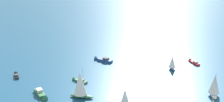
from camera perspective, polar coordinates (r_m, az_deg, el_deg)
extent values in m
plane|color=#1E517A|center=(127.46, 0.00, -8.47)|extent=(2000.00, 2000.00, 0.00)
cube|color=#23478C|center=(163.78, -1.38, -1.84)|extent=(5.63, 9.07, 1.38)
cone|color=#23478C|center=(166.54, -2.91, -1.50)|extent=(3.37, 3.05, 2.77)
cube|color=#38383D|center=(163.02, -1.19, -1.48)|extent=(3.14, 3.61, 1.04)
ellipsoid|color=#33704C|center=(125.69, -5.86, -8.64)|extent=(3.05, 10.12, 1.41)
cylinder|color=#B2B2B7|center=(122.62, -5.62, -5.99)|extent=(0.14, 0.14, 11.56)
cone|color=white|center=(123.24, -6.17, -6.17)|extent=(5.66, 5.66, 9.83)
ellipsoid|color=white|center=(133.60, 18.97, -7.95)|extent=(8.45, 2.72, 1.17)
cylinder|color=#B2B2B7|center=(130.79, 19.26, -5.96)|extent=(0.14, 0.14, 9.60)
cone|color=white|center=(131.92, 19.16, -5.96)|extent=(4.80, 4.80, 8.16)
ellipsoid|color=#23478C|center=(156.49, 11.48, -3.34)|extent=(6.45, 3.32, 0.87)
cylinder|color=#B2B2B7|center=(154.63, 11.62, -2.03)|extent=(0.14, 0.14, 7.15)
cone|color=white|center=(155.45, 11.54, -2.05)|extent=(4.20, 4.20, 6.08)
cylinder|color=#B2B2B7|center=(108.79, 3.02, -9.26)|extent=(0.14, 0.14, 11.71)
cone|color=white|center=(108.33, 2.50, -9.73)|extent=(7.90, 7.90, 9.96)
cube|color=black|center=(151.39, -17.93, -4.68)|extent=(5.73, 4.61, 0.91)
cone|color=black|center=(154.60, -18.05, -4.20)|extent=(2.20, 2.31, 1.81)
cube|color=#38383D|center=(150.70, -17.95, -4.46)|extent=(2.45, 2.30, 0.68)
cube|color=#B21E1E|center=(166.64, 15.69, -2.27)|extent=(6.43, 5.04, 1.01)
cone|color=#B21E1E|center=(169.53, 14.93, -1.83)|extent=(2.44, 2.57, 2.02)
cube|color=gray|center=(165.98, 15.81, -2.04)|extent=(2.73, 2.54, 0.76)
cube|color=#33704C|center=(139.49, -5.99, -5.84)|extent=(4.35, 6.58, 1.01)
cone|color=#33704C|center=(141.82, -7.19, -5.45)|extent=(2.49, 2.28, 2.02)
cube|color=gray|center=(138.85, -5.85, -5.55)|extent=(2.35, 2.66, 0.76)
cube|color=#33704C|center=(131.08, -13.72, -7.91)|extent=(8.34, 7.82, 1.39)
cone|color=#33704C|center=(126.51, -13.00, -8.87)|extent=(3.50, 3.55, 2.78)
cube|color=silver|center=(131.12, -13.85, -7.32)|extent=(3.75, 3.67, 1.04)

